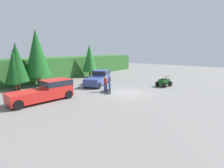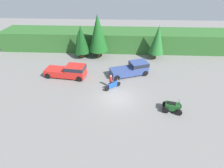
{
  "view_description": "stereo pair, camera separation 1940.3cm",
  "coord_description": "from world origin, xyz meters",
  "px_view_note": "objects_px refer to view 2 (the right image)",
  "views": [
    {
      "loc": [
        -15.95,
        -9.83,
        4.67
      ],
      "look_at": [
        -0.61,
        1.51,
        0.95
      ],
      "focal_mm": 28.0,
      "sensor_mm": 36.0,
      "label": 1
    },
    {
      "loc": [
        0.32,
        -16.64,
        12.75
      ],
      "look_at": [
        -0.61,
        1.51,
        0.95
      ],
      "focal_mm": 28.0,
      "sensor_mm": 36.0,
      "label": 2
    }
  ],
  "objects_px": {
    "dirt_bike": "(113,85)",
    "rider_person": "(111,81)",
    "quad_atv": "(172,107)",
    "pickup_truck_red": "(69,71)",
    "pickup_truck_second": "(133,68)"
  },
  "relations": [
    {
      "from": "dirt_bike",
      "to": "quad_atv",
      "type": "relative_size",
      "value": 0.86
    },
    {
      "from": "pickup_truck_red",
      "to": "pickup_truck_second",
      "type": "bearing_deg",
      "value": 14.7
    },
    {
      "from": "quad_atv",
      "to": "pickup_truck_red",
      "type": "bearing_deg",
      "value": 165.16
    },
    {
      "from": "pickup_truck_red",
      "to": "rider_person",
      "type": "distance_m",
      "value": 6.39
    },
    {
      "from": "rider_person",
      "to": "quad_atv",
      "type": "bearing_deg",
      "value": -66.12
    },
    {
      "from": "dirt_bike",
      "to": "quad_atv",
      "type": "distance_m",
      "value": 7.63
    },
    {
      "from": "pickup_truck_second",
      "to": "dirt_bike",
      "type": "distance_m",
      "value": 4.65
    },
    {
      "from": "dirt_bike",
      "to": "pickup_truck_red",
      "type": "bearing_deg",
      "value": 117.62
    },
    {
      "from": "dirt_bike",
      "to": "pickup_truck_second",
      "type": "bearing_deg",
      "value": 15.34
    },
    {
      "from": "dirt_bike",
      "to": "rider_person",
      "type": "height_order",
      "value": "rider_person"
    },
    {
      "from": "quad_atv",
      "to": "rider_person",
      "type": "height_order",
      "value": "rider_person"
    },
    {
      "from": "pickup_truck_red",
      "to": "dirt_bike",
      "type": "xyz_separation_m",
      "value": [
        6.27,
        -2.6,
        -0.48
      ]
    },
    {
      "from": "pickup_truck_red",
      "to": "dirt_bike",
      "type": "height_order",
      "value": "pickup_truck_red"
    },
    {
      "from": "quad_atv",
      "to": "rider_person",
      "type": "bearing_deg",
      "value": 160.17
    },
    {
      "from": "pickup_truck_red",
      "to": "quad_atv",
      "type": "relative_size",
      "value": 2.61
    }
  ]
}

